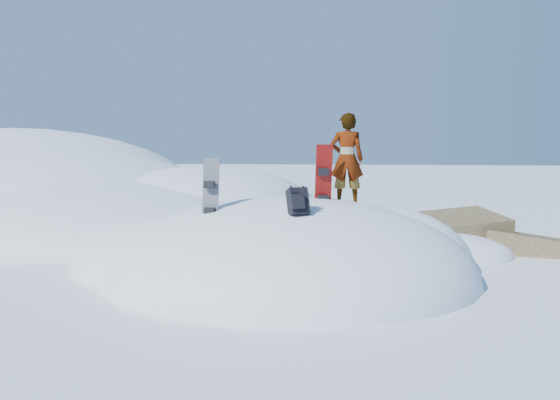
# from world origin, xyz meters

# --- Properties ---
(ground) EXTENTS (120.00, 120.00, 0.00)m
(ground) POSITION_xyz_m (0.00, 0.00, 0.00)
(ground) COLOR white
(ground) RESTS_ON ground
(snow_mound) EXTENTS (8.00, 6.00, 3.00)m
(snow_mound) POSITION_xyz_m (-0.17, 0.24, 0.00)
(snow_mound) COLOR white
(snow_mound) RESTS_ON ground
(snow_ridge) EXTENTS (21.50, 18.50, 6.40)m
(snow_ridge) POSITION_xyz_m (-10.43, 9.85, 0.00)
(snow_ridge) COLOR white
(snow_ridge) RESTS_ON ground
(rock_outcrop) EXTENTS (4.68, 4.41, 1.68)m
(rock_outcrop) POSITION_xyz_m (3.72, 3.01, 0.01)
(rock_outcrop) COLOR olive
(rock_outcrop) RESTS_ON ground
(snowboard_red) EXTENTS (0.36, 0.31, 1.67)m
(snowboard_red) POSITION_xyz_m (0.64, 0.11, 1.66)
(snowboard_red) COLOR red
(snowboard_red) RESTS_ON snow_mound
(snowboard_dark) EXTENTS (0.29, 0.28, 1.51)m
(snowboard_dark) POSITION_xyz_m (-1.28, -0.86, 1.50)
(snowboard_dark) COLOR black
(snowboard_dark) RESTS_ON snow_mound
(backpack) EXTENTS (0.44, 0.49, 0.53)m
(backpack) POSITION_xyz_m (0.28, -1.26, 1.55)
(backpack) COLOR black
(backpack) RESTS_ON snow_mound
(gear_pile) EXTENTS (0.81, 0.63, 0.21)m
(gear_pile) POSITION_xyz_m (-2.06, -1.40, 0.11)
(gear_pile) COLOR black
(gear_pile) RESTS_ON ground
(person) EXTENTS (0.64, 0.43, 1.75)m
(person) POSITION_xyz_m (1.07, 0.52, 2.20)
(person) COLOR slate
(person) RESTS_ON snow_mound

